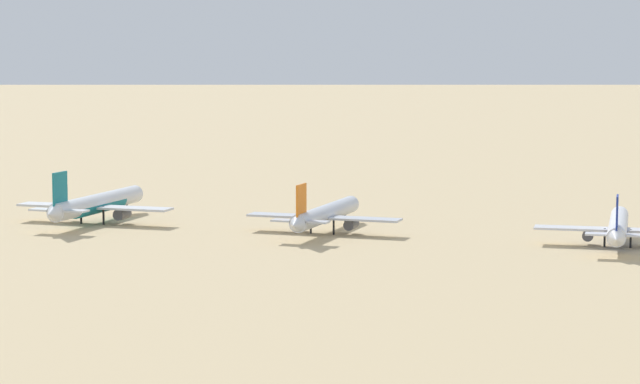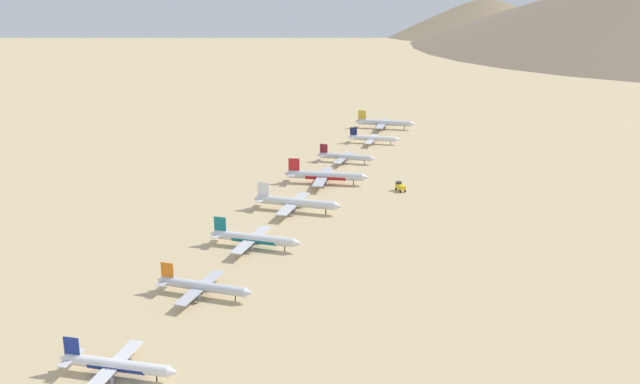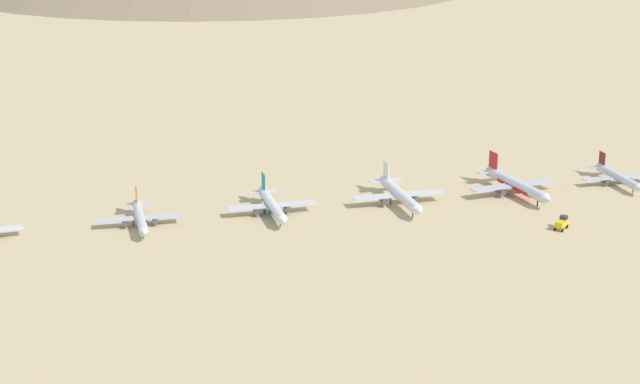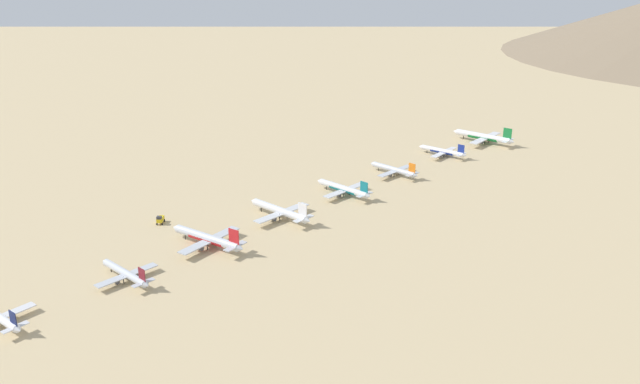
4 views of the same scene
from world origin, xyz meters
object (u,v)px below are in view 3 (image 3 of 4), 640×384
object	(u,v)px
parked_jet_3	(272,205)
parked_jet_6	(618,177)
parked_jet_2	(140,217)
parked_jet_5	(516,184)
service_truck	(562,223)
parked_jet_4	(400,194)

from	to	relation	value
parked_jet_3	parked_jet_6	xyz separation A→B (m)	(-6.54, 119.94, -0.37)
parked_jet_6	parked_jet_2	bearing A→B (deg)	-86.82
parked_jet_5	service_truck	xyz separation A→B (m)	(34.35, 0.81, -1.62)
parked_jet_2	parked_jet_3	xyz separation A→B (m)	(-2.38, 40.64, 0.24)
parked_jet_2	service_truck	bearing A→B (deg)	76.87
parked_jet_6	parked_jet_5	bearing A→B (deg)	-85.03
parked_jet_4	parked_jet_6	size ratio (longest dim) A/B	1.24
parked_jet_4	parked_jet_5	xyz separation A→B (m)	(-2.01, 40.26, 0.06)
parked_jet_4	parked_jet_5	distance (m)	40.31
parked_jet_2	parked_jet_3	world-z (taller)	parked_jet_3
service_truck	parked_jet_6	bearing A→B (deg)	135.24
parked_jet_5	parked_jet_2	bearing A→B (deg)	-87.38
parked_jet_2	parked_jet_4	world-z (taller)	parked_jet_4
parked_jet_2	parked_jet_4	distance (m)	82.24
parked_jet_6	service_truck	xyz separation A→B (m)	(37.67, -37.36, -0.84)
parked_jet_5	parked_jet_6	bearing A→B (deg)	94.97
parked_jet_4	parked_jet_2	bearing A→B (deg)	-87.50
parked_jet_2	parked_jet_3	size ratio (longest dim) A/B	0.92
parked_jet_5	parked_jet_6	size ratio (longest dim) A/B	1.27
parked_jet_2	parked_jet_4	size ratio (longest dim) A/B	0.84
parked_jet_3	parked_jet_2	bearing A→B (deg)	-86.65
parked_jet_4	parked_jet_6	world-z (taller)	parked_jet_4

